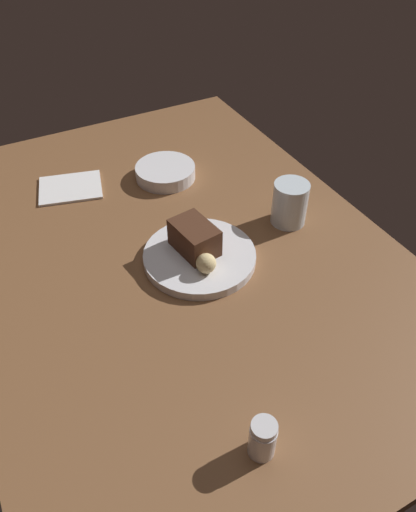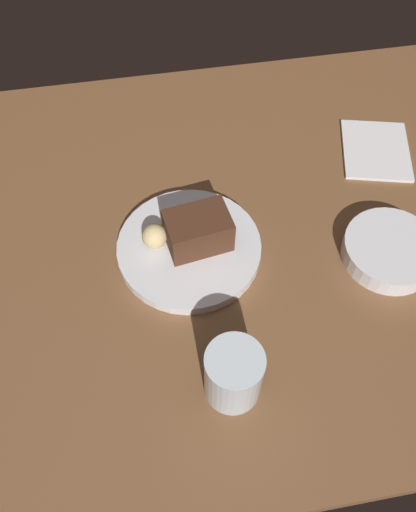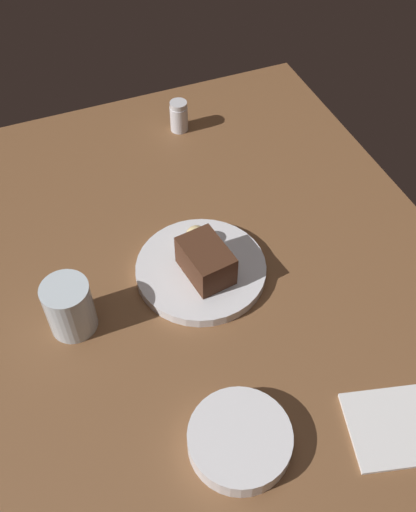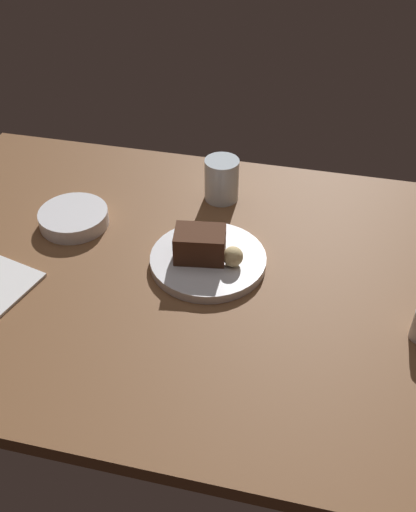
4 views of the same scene
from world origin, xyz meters
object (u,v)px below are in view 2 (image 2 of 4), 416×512
water_glass (233,375)px  side_bowl (390,250)px  chocolate_cake_slice (198,231)px  folded_napkin (376,150)px  bread_roll (154,236)px  dessert_plate (189,248)px

water_glass → side_bowl: water_glass is taller
chocolate_cake_slice → folded_napkin: bearing=-156.1°
bread_roll → dessert_plate: bearing=166.9°
dessert_plate → chocolate_cake_slice: chocolate_cake_slice is taller
bread_roll → water_glass: size_ratio=0.41×
chocolate_cake_slice → folded_napkin: size_ratio=0.66×
dessert_plate → chocolate_cake_slice: (-1.52, -0.30, 3.94)cm
water_glass → side_bowl: size_ratio=0.66×
bread_roll → folded_napkin: bread_roll is taller
chocolate_cake_slice → water_glass: (-0.75, 23.23, -0.07)cm
water_glass → side_bowl: (-28.27, -16.70, -3.21)cm
water_glass → folded_napkin: water_glass is taller
chocolate_cake_slice → bread_roll: size_ratio=2.46×
bread_roll → water_glass: (-7.38, 24.12, 0.98)cm
water_glass → bread_roll: bearing=-73.0°
water_glass → folded_napkin: 52.12cm
chocolate_cake_slice → side_bowl: chocolate_cake_slice is taller
chocolate_cake_slice → side_bowl: (-29.02, 6.53, -3.28)cm
chocolate_cake_slice → side_bowl: size_ratio=0.66×
bread_roll → side_bowl: bearing=168.2°
water_glass → dessert_plate: bearing=-84.3°
bread_roll → folded_napkin: size_ratio=0.27×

